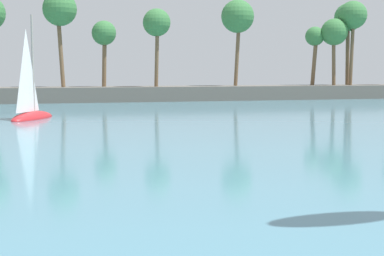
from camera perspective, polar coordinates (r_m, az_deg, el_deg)
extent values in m
cube|color=teal|center=(59.75, -10.97, 1.98)|extent=(220.00, 100.77, 0.06)
cube|color=#605B54|center=(70.06, -11.66, 3.19)|extent=(104.46, 6.00, 1.80)
cylinder|color=brown|center=(81.11, 14.89, 7.22)|extent=(0.88, 0.92, 8.95)
sphere|color=#38753D|center=(81.37, 14.97, 10.36)|extent=(3.71, 3.71, 3.71)
cylinder|color=brown|center=(80.05, 15.29, 7.30)|extent=(0.49, 0.84, 9.12)
sphere|color=#38753D|center=(80.33, 15.37, 10.55)|extent=(3.66, 3.66, 3.66)
cylinder|color=brown|center=(70.07, -3.44, 7.13)|extent=(0.58, 0.78, 7.58)
sphere|color=#38753D|center=(70.27, -3.46, 10.21)|extent=(3.28, 3.28, 3.28)
cylinder|color=brown|center=(79.09, 13.61, 6.57)|extent=(0.79, 0.69, 6.94)
sphere|color=#38753D|center=(79.23, 13.67, 9.07)|extent=(3.47, 3.47, 3.47)
cylinder|color=brown|center=(69.84, -12.67, 7.58)|extent=(0.90, 0.99, 8.98)
sphere|color=#38753D|center=(70.15, -12.74, 11.23)|extent=(3.91, 3.91, 3.91)
cylinder|color=brown|center=(79.17, 11.81, 6.42)|extent=(0.83, 0.81, 6.43)
sphere|color=#38753D|center=(79.29, 11.85, 8.73)|extent=(2.50, 2.50, 2.50)
cylinder|color=brown|center=(70.94, -8.52, 6.57)|extent=(0.65, 0.58, 6.37)
sphere|color=#38753D|center=(71.07, -8.56, 9.13)|extent=(2.90, 2.90, 2.90)
cylinder|color=brown|center=(74.09, 4.44, 7.45)|extent=(0.84, 0.64, 8.66)
sphere|color=#38753D|center=(74.36, 4.46, 10.78)|extent=(4.11, 4.11, 4.11)
ellipsoid|color=red|center=(45.91, -15.26, 0.87)|extent=(4.15, 5.94, 1.16)
cylinder|color=gray|center=(46.03, -15.23, 6.11)|extent=(0.17, 0.17, 7.23)
pyramid|color=white|center=(45.15, -15.77, 5.42)|extent=(1.33, 2.40, 6.14)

